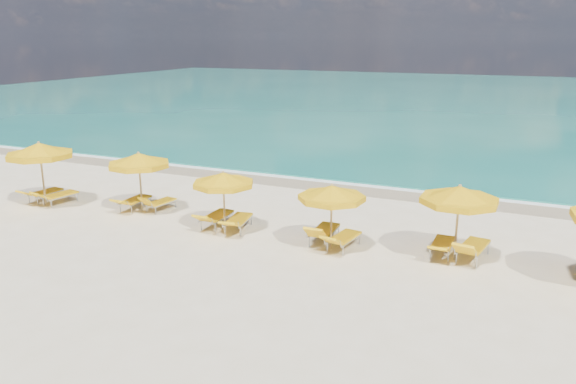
% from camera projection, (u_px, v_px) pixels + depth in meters
% --- Properties ---
extents(ground_plane, '(120.00, 120.00, 0.00)m').
position_uv_depth(ground_plane, '(270.00, 237.00, 19.12)').
color(ground_plane, beige).
extents(ocean, '(120.00, 80.00, 0.30)m').
position_uv_depth(ocean, '(459.00, 99.00, 61.43)').
color(ocean, '#126658').
rests_on(ocean, ground).
extents(wet_sand_band, '(120.00, 2.60, 0.01)m').
position_uv_depth(wet_sand_band, '(340.00, 186.00, 25.64)').
color(wet_sand_band, tan).
rests_on(wet_sand_band, ground).
extents(foam_line, '(120.00, 1.20, 0.03)m').
position_uv_depth(foam_line, '(345.00, 182.00, 26.35)').
color(foam_line, white).
rests_on(foam_line, ground).
extents(whitecap_near, '(14.00, 0.36, 0.05)m').
position_uv_depth(whitecap_near, '(300.00, 141.00, 36.44)').
color(whitecap_near, white).
rests_on(whitecap_near, ground).
extents(whitecap_far, '(18.00, 0.30, 0.05)m').
position_uv_depth(whitecap_far, '(535.00, 139.00, 37.16)').
color(whitecap_far, white).
rests_on(whitecap_far, ground).
extents(umbrella_1, '(3.33, 3.33, 2.62)m').
position_uv_depth(umbrella_1, '(40.00, 151.00, 22.12)').
color(umbrella_1, tan).
rests_on(umbrella_1, ground).
extents(umbrella_2, '(2.91, 2.91, 2.39)m').
position_uv_depth(umbrella_2, '(139.00, 161.00, 21.28)').
color(umbrella_2, tan).
rests_on(umbrella_2, ground).
extents(umbrella_3, '(2.22, 2.22, 2.17)m').
position_uv_depth(umbrella_3, '(223.00, 180.00, 19.19)').
color(umbrella_3, tan).
rests_on(umbrella_3, ground).
extents(umbrella_4, '(2.69, 2.69, 2.17)m').
position_uv_depth(umbrella_4, '(332.00, 193.00, 17.52)').
color(umbrella_4, tan).
rests_on(umbrella_4, ground).
extents(umbrella_5, '(3.05, 3.05, 2.39)m').
position_uv_depth(umbrella_5, '(459.00, 196.00, 16.62)').
color(umbrella_5, tan).
rests_on(umbrella_5, ground).
extents(lounger_1_left, '(0.81, 1.89, 0.69)m').
position_uv_depth(lounger_1_left, '(45.00, 196.00, 23.24)').
color(lounger_1_left, '#A5A8AD').
rests_on(lounger_1_left, ground).
extents(lounger_1_right, '(0.94, 1.91, 0.74)m').
position_uv_depth(lounger_1_right, '(59.00, 199.00, 22.82)').
color(lounger_1_right, '#A5A8AD').
rests_on(lounger_1_right, ground).
extents(lounger_2_left, '(0.64, 1.88, 0.70)m').
position_uv_depth(lounger_2_left, '(135.00, 204.00, 22.10)').
color(lounger_2_left, '#A5A8AD').
rests_on(lounger_2_left, ground).
extents(lounger_2_right, '(0.76, 1.66, 0.75)m').
position_uv_depth(lounger_2_right, '(160.00, 205.00, 21.95)').
color(lounger_2_right, '#A5A8AD').
rests_on(lounger_2_right, ground).
extents(lounger_3_left, '(0.67, 1.95, 0.77)m').
position_uv_depth(lounger_3_left, '(217.00, 220.00, 20.09)').
color(lounger_3_left, '#A5A8AD').
rests_on(lounger_3_left, ground).
extents(lounger_3_right, '(0.94, 2.02, 0.70)m').
position_uv_depth(lounger_3_right, '(238.00, 224.00, 19.69)').
color(lounger_3_right, '#A5A8AD').
rests_on(lounger_3_right, ground).
extents(lounger_4_left, '(0.71, 1.97, 0.88)m').
position_uv_depth(lounger_4_left, '(324.00, 235.00, 18.54)').
color(lounger_4_left, '#A5A8AD').
rests_on(lounger_4_left, ground).
extents(lounger_4_right, '(0.88, 1.94, 0.75)m').
position_uv_depth(lounger_4_right, '(343.00, 242.00, 17.98)').
color(lounger_4_right, '#A5A8AD').
rests_on(lounger_4_right, ground).
extents(lounger_5_left, '(0.62, 1.87, 0.67)m').
position_uv_depth(lounger_5_left, '(442.00, 248.00, 17.47)').
color(lounger_5_left, '#A5A8AD').
rests_on(lounger_5_left, ground).
extents(lounger_5_right, '(0.98, 2.09, 0.89)m').
position_uv_depth(lounger_5_right, '(472.00, 252.00, 17.10)').
color(lounger_5_right, '#A5A8AD').
rests_on(lounger_5_right, ground).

